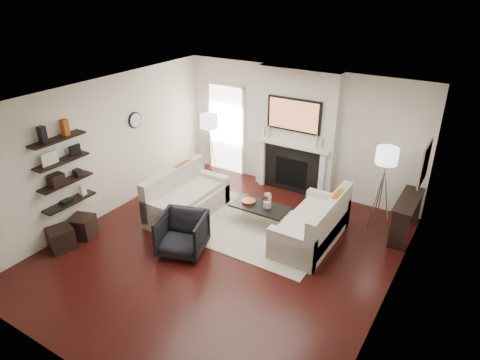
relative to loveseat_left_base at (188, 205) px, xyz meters
The scene contains 71 objects.
room_envelope 1.87m from the loveseat_left_base, 28.61° to the right, with size 6.00×6.00×6.00m.
chimney_breast 2.77m from the loveseat_left_base, 58.91° to the left, with size 1.80×0.25×2.70m, color silver.
fireplace_surround 2.43m from the loveseat_left_base, 57.25° to the left, with size 1.30×0.02×1.04m, color black.
firebox 2.42m from the loveseat_left_base, 57.19° to the left, with size 0.75×0.02×0.65m, color black.
mantel_pilaster_l 2.11m from the loveseat_left_base, 73.69° to the left, with size 0.12×0.08×1.10m, color white.
mantel_pilaster_r 2.87m from the loveseat_left_base, 44.63° to the left, with size 0.12×0.08×1.10m, color white.
mantel_shelf 2.54m from the loveseat_left_base, 56.60° to the left, with size 1.70×0.18×0.07m, color white.
tv_body 2.86m from the loveseat_left_base, 56.93° to the left, with size 1.20×0.06×0.70m, color black.
tv_screen 2.84m from the loveseat_left_base, 56.50° to the left, with size 1.10×0.01×0.62m, color #BF723F.
candlestick_l_tall 2.39m from the loveseat_left_base, 69.22° to the left, with size 0.04×0.04×0.30m, color silver.
candlestick_l_short 2.34m from the loveseat_left_base, 72.56° to the left, with size 0.04×0.04×0.24m, color silver.
candlestick_r_tall 2.93m from the loveseat_left_base, 46.99° to the left, with size 0.04×0.04×0.30m, color silver.
candlestick_r_short 3.00m from the loveseat_left_base, 45.05° to the left, with size 0.04×0.04×0.24m, color silver.
hallway_panel 2.48m from the loveseat_left_base, 103.52° to the left, with size 0.90×0.02×2.10m, color white.
door_trim_l 2.61m from the loveseat_left_base, 114.51° to the left, with size 0.06×0.06×2.16m, color white.
door_trim_r 2.40m from the loveseat_left_base, 91.66° to the left, with size 0.06×0.06×2.16m, color white.
door_trim_top 3.01m from the loveseat_left_base, 103.63° to the left, with size 1.02×0.06×0.06m, color white.
rug 1.55m from the loveseat_left_base, ahead, with size 2.60×2.00×0.01m, color #B6AD95.
loveseat_left_base is the anchor object (origin of this frame).
loveseat_left_back 0.46m from the loveseat_left_base, behind, with size 0.18×1.80×0.80m, color #BEB5A6.
loveseat_left_arm_n 0.81m from the loveseat_left_base, 90.00° to the right, with size 0.85×0.18×0.60m, color #BEB5A6.
loveseat_left_arm_s 0.81m from the loveseat_left_base, 90.00° to the left, with size 0.85×0.18×0.60m, color #BEB5A6.
loveseat_left_cushion 0.26m from the loveseat_left_base, ahead, with size 0.63×1.44×0.10m, color #BEB5A6.
pillow_left_orange 0.69m from the loveseat_left_base, 138.15° to the left, with size 0.10×0.42×0.42m, color #994912.
pillow_left_charcoal 0.68m from the loveseat_left_base, 138.15° to the right, with size 0.10×0.40×0.40m, color black.
loveseat_right_base 2.51m from the loveseat_left_base, ahead, with size 0.85×1.80×0.42m, color #BEB5A6.
loveseat_right_back 2.86m from the loveseat_left_base, ahead, with size 0.18×1.80×0.80m, color #BEB5A6.
loveseat_right_arm_n 2.51m from the loveseat_left_base, ahead, with size 0.85×0.18×0.60m, color #BEB5A6.
loveseat_right_arm_s 2.76m from the loveseat_left_base, 26.12° to the left, with size 0.85×0.18×0.60m, color #BEB5A6.
loveseat_right_cushion 2.48m from the loveseat_left_base, ahead, with size 0.63×1.44×0.10m, color #BEB5A6.
pillow_right_orange 2.95m from the loveseat_left_base, 14.08° to the left, with size 0.10×0.42×0.42m, color #994912.
pillow_right_charcoal 2.86m from the loveseat_left_base, ahead, with size 0.10×0.40×0.40m, color black.
coffee_table 1.50m from the loveseat_left_base, 16.21° to the left, with size 1.10×0.55×0.04m, color black.
coffee_leg_nw 0.95m from the loveseat_left_base, 11.86° to the left, with size 0.02×0.02×0.38m, color silver.
coffee_leg_ne 1.94m from the loveseat_left_base, ahead, with size 0.02×0.02×0.38m, color silver.
coffee_leg_sw 1.12m from the loveseat_left_base, 34.43° to the left, with size 0.02×0.02×0.38m, color silver.
coffee_leg_se 2.03m from the loveseat_left_base, 18.24° to the left, with size 0.02×0.02×0.38m, color silver.
hurricane_glass 1.67m from the loveseat_left_base, 14.74° to the left, with size 0.17×0.17×0.30m, color white.
hurricane_candle 1.65m from the loveseat_left_base, 14.74° to the left, with size 0.09×0.09×0.14m, color white.
copper_bowl 1.27m from the loveseat_left_base, 19.42° to the left, with size 0.27×0.27×0.05m, color #9F4A1A.
armchair 1.30m from the loveseat_left_base, 55.84° to the right, with size 0.77×0.72×0.79m, color black.
lamp_left_post 1.70m from the loveseat_left_base, 109.30° to the left, with size 0.02×0.02×1.20m, color silver.
lamp_left_shade 2.06m from the loveseat_left_base, 109.30° to the left, with size 0.40×0.40×0.30m, color white.
lamp_left_leg_a 1.66m from the loveseat_left_base, 105.62° to the left, with size 0.02×0.02×1.25m, color silver.
lamp_left_leg_b 1.80m from the loveseat_left_base, 109.96° to the left, with size 0.02×0.02×1.25m, color silver.
lamp_left_leg_c 1.63m from the loveseat_left_base, 112.32° to the left, with size 0.02×0.02×1.25m, color silver.
lamp_right_post 3.75m from the loveseat_left_base, 25.76° to the left, with size 0.02×0.02×1.20m, color silver.
lamp_right_shade 3.93m from the loveseat_left_base, 25.76° to the left, with size 0.40×0.40×0.30m, color white.
lamp_right_leg_a 3.84m from the loveseat_left_base, 25.04° to the left, with size 0.02×0.02×1.25m, color silver.
lamp_right_leg_b 3.74m from the loveseat_left_base, 27.45° to the left, with size 0.02×0.02×1.25m, color silver.
lamp_right_leg_c 3.66m from the loveseat_left_base, 24.78° to the left, with size 0.02×0.02×1.25m, color silver.
console_top 4.20m from the loveseat_left_base, 21.52° to the left, with size 0.35×1.20×0.04m, color black.
console_leg_n 4.00m from the loveseat_left_base, 14.17° to the left, with size 0.30×0.04×0.71m, color black.
console_leg_s 4.40m from the loveseat_left_base, 28.20° to the left, with size 0.30×0.04×0.71m, color black.
wall_art 4.46m from the loveseat_left_base, 18.35° to the left, with size 0.03×0.70×0.70m, color #A36B51.
shelf_bottom 2.21m from the loveseat_left_base, 127.54° to the right, with size 0.25×1.00×0.04m, color black.
shelf_lower 2.33m from the loveseat_left_base, 127.54° to the right, with size 0.25×1.00×0.04m, color black.
shelf_upper 2.51m from the loveseat_left_base, 127.54° to the right, with size 0.25×1.00×0.04m, color black.
shelf_top 2.74m from the loveseat_left_base, 127.54° to the right, with size 0.25×1.00×0.04m, color black.
decor_magfile_a 3.00m from the loveseat_left_base, 123.83° to the right, with size 0.12×0.10×0.28m, color black.
decor_magfile_b 2.74m from the loveseat_left_base, 130.69° to the right, with size 0.12×0.10×0.28m, color #994912.
decor_frame_a 2.73m from the loveseat_left_base, 124.39° to the right, with size 0.04×0.30×0.22m, color white.
decor_frame_b 2.38m from the loveseat_left_base, 132.96° to the right, with size 0.04×0.22×0.18m, color black.
decor_wine_rack 2.51m from the loveseat_left_base, 124.91° to the right, with size 0.18×0.25×0.20m, color black.
decor_box_small 2.18m from the loveseat_left_base, 132.40° to the right, with size 0.15×0.12×0.12m, color black.
decor_books 2.27m from the loveseat_left_base, 126.52° to the right, with size 0.14×0.20×0.05m, color black.
decor_box_tall 2.01m from the loveseat_left_base, 133.14° to the right, with size 0.10×0.10×0.18m, color white.
clock_rim 2.07m from the loveseat_left_base, behind, with size 0.34×0.34×0.04m, color black.
clock_face 2.05m from the loveseat_left_base, behind, with size 0.29×0.29×0.01m, color white.
ottoman_near 2.02m from the loveseat_left_base, 125.21° to the right, with size 0.40×0.40×0.40m, color black.
ottoman_far 2.42m from the loveseat_left_base, 118.82° to the right, with size 0.40×0.40×0.40m, color black.
Camera 1 is at (3.55, -5.12, 4.39)m, focal length 32.00 mm.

